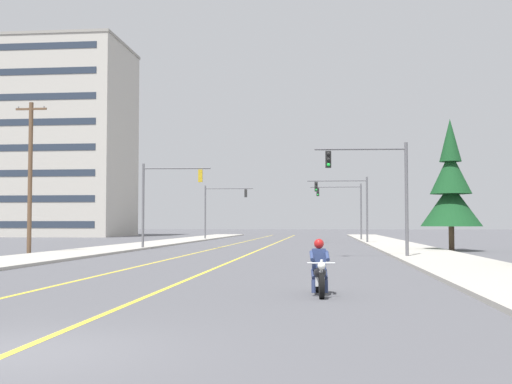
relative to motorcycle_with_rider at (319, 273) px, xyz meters
name	(u,v)px	position (x,y,z in m)	size (l,w,h in m)	color
ground_plane	(15,353)	(-4.32, -8.10, -0.59)	(400.00, 400.00, 0.00)	#515156
lane_stripe_center	(269,246)	(-4.38, 36.90, -0.58)	(0.16, 100.00, 0.01)	yellow
lane_stripe_left	(227,246)	(-7.88, 36.90, -0.58)	(0.16, 100.00, 0.01)	yellow
sidewalk_kerb_right	(405,248)	(6.05, 31.90, -0.52)	(4.40, 110.00, 0.14)	#ADA89E
sidewalk_kerb_left	(129,247)	(-14.69, 31.90, -0.52)	(4.40, 110.00, 0.14)	#ADA89E
motorcycle_with_rider	(319,273)	(0.00, 0.00, 0.00)	(0.70, 2.19, 1.46)	black
traffic_signal_near_right	(380,182)	(3.12, 18.24, 3.52)	(4.96, 0.58, 6.20)	#56565B
traffic_signal_near_left	(163,192)	(-11.44, 29.21, 3.52)	(4.97, 0.62, 6.20)	#56565B
traffic_signal_mid_right	(349,199)	(2.54, 44.38, 3.56)	(5.63, 0.46, 6.20)	#56565B
traffic_signal_mid_left	(219,204)	(-11.70, 56.85, 3.55)	(5.57, 0.52, 6.20)	#56565B
traffic_signal_far_right	(346,202)	(2.59, 54.71, 3.55)	(5.57, 0.37, 6.20)	#56565B
utility_pole_left_near	(30,175)	(-17.61, 20.92, 4.23)	(1.93, 0.26, 9.25)	brown
conifer_tree_right_verge_far	(451,190)	(8.73, 28.23, 3.53)	(4.08, 4.08, 8.98)	#4C3828
apartment_building_far_left_block	(61,140)	(-37.95, 74.59, 13.41)	(19.20, 15.42, 27.98)	#B2ADA3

